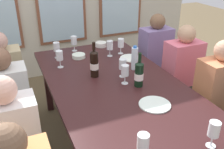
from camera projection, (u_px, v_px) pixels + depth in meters
ground_plane at (116, 149)px, 2.58m from camera, size 12.00×12.00×0.00m
dining_table at (116, 90)px, 2.28m from camera, size 1.11×2.14×0.74m
white_plate_0 at (155, 104)px, 1.95m from camera, size 0.24×0.24×0.01m
white_plate_1 at (131, 58)px, 2.77m from camera, size 0.23×0.23×0.01m
wine_bottle_0 at (139, 74)px, 2.17m from camera, size 0.08×0.08×0.30m
wine_bottle_1 at (94, 64)px, 2.33m from camera, size 0.08×0.08×0.33m
tasting_bowl_0 at (79, 56)px, 2.78m from camera, size 0.14×0.14×0.04m
tasting_bowl_1 at (101, 44)px, 3.10m from camera, size 0.13×0.13×0.05m
water_bottle at (135, 58)px, 2.49m from camera, size 0.06×0.06×0.24m
wine_glass_0 at (214, 130)px, 1.49m from camera, size 0.07×0.07×0.17m
wine_glass_1 at (59, 56)px, 2.52m from camera, size 0.07×0.07×0.17m
wine_glass_2 at (121, 44)px, 2.86m from camera, size 0.07×0.07×0.17m
wine_glass_3 at (110, 46)px, 2.79m from camera, size 0.07×0.07×0.17m
wine_glass_4 at (57, 48)px, 2.74m from camera, size 0.07×0.07×0.17m
wine_glass_5 at (143, 143)px, 1.39m from camera, size 0.07×0.07×0.17m
wine_glass_6 at (123, 65)px, 2.33m from camera, size 0.07×0.07×0.17m
wine_glass_7 at (125, 71)px, 2.21m from camera, size 0.07×0.07×0.17m
wine_glass_8 at (74, 41)px, 2.93m from camera, size 0.07×0.07×0.17m
seated_person_2 at (10, 110)px, 2.26m from camera, size 0.38×0.24×1.11m
seated_person_3 at (181, 76)px, 2.86m from camera, size 0.38×0.24×1.11m
seated_person_4 at (7, 87)px, 2.65m from camera, size 0.38×0.24×1.11m
seated_person_5 at (155, 59)px, 3.32m from camera, size 0.38×0.24×1.11m
seated_person_7 at (215, 99)px, 2.43m from camera, size 0.38×0.24×1.11m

